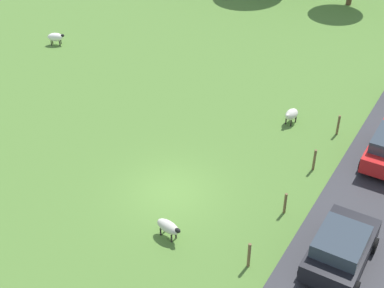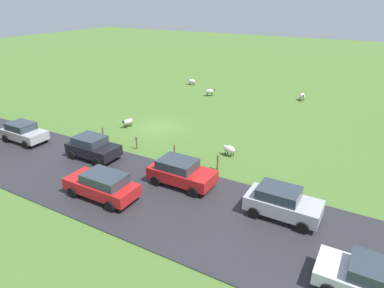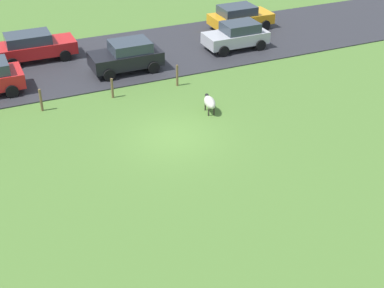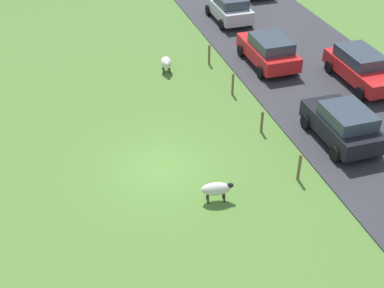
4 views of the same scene
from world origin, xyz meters
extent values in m
plane|color=#517A33|center=(0.00, 0.00, 0.00)|extent=(160.00, 160.00, 0.00)
ellipsoid|color=silver|center=(2.42, 8.03, 0.54)|extent=(0.68, 0.98, 0.55)
ellipsoid|color=silver|center=(2.36, 7.60, 0.66)|extent=(0.22, 0.28, 0.20)
cylinder|color=#2D2823|center=(2.54, 7.76, 0.17)|extent=(0.07, 0.07, 0.33)
cylinder|color=#2D2823|center=(2.24, 7.81, 0.17)|extent=(0.07, 0.07, 0.33)
cylinder|color=#2D2823|center=(2.61, 8.26, 0.17)|extent=(0.07, 0.07, 0.33)
cylinder|color=#2D2823|center=(2.31, 8.30, 0.17)|extent=(0.07, 0.07, 0.33)
ellipsoid|color=white|center=(-15.14, 9.25, 0.56)|extent=(1.19, 0.98, 0.56)
ellipsoid|color=black|center=(-14.70, 9.48, 0.68)|extent=(0.31, 0.28, 0.20)
cylinder|color=#2D2823|center=(-14.95, 9.52, 0.17)|extent=(0.07, 0.07, 0.35)
cylinder|color=#2D2823|center=(-14.81, 9.24, 0.17)|extent=(0.07, 0.07, 0.35)
cylinder|color=#2D2823|center=(-15.47, 9.25, 0.17)|extent=(0.07, 0.07, 0.35)
cylinder|color=#2D2823|center=(-15.32, 8.98, 0.17)|extent=(0.07, 0.07, 0.35)
ellipsoid|color=beige|center=(1.43, -2.44, 0.54)|extent=(1.15, 0.66, 0.48)
ellipsoid|color=black|center=(1.94, -2.53, 0.65)|extent=(0.29, 0.22, 0.20)
cylinder|color=#2D2823|center=(1.75, -2.37, 0.18)|extent=(0.07, 0.07, 0.36)
cylinder|color=#2D2823|center=(1.70, -2.62, 0.18)|extent=(0.07, 0.07, 0.36)
cylinder|color=#2D2823|center=(1.16, -2.26, 0.18)|extent=(0.07, 0.07, 0.36)
cylinder|color=#2D2823|center=(1.11, -2.52, 0.18)|extent=(0.07, 0.07, 0.36)
cylinder|color=brown|center=(4.87, -2.23, 0.58)|extent=(0.12, 0.12, 1.15)
cylinder|color=brown|center=(4.87, 1.26, 0.51)|extent=(0.12, 0.12, 1.02)
cylinder|color=brown|center=(4.87, 4.75, 0.56)|extent=(0.12, 0.12, 1.11)
cylinder|color=brown|center=(4.87, 8.24, 0.55)|extent=(0.12, 0.12, 1.10)
cylinder|color=black|center=(6.83, 8.53, 0.38)|extent=(0.22, 0.64, 0.64)
cylinder|color=black|center=(6.83, 5.83, 0.38)|extent=(0.22, 0.64, 0.64)
cube|color=black|center=(7.75, -0.39, 0.76)|extent=(1.92, 3.84, 0.75)
cube|color=#333D47|center=(7.75, -0.68, 1.41)|extent=(1.69, 2.11, 0.56)
cylinder|color=black|center=(6.79, 0.86, 0.38)|extent=(0.22, 0.64, 0.64)
cylinder|color=black|center=(8.72, 0.86, 0.38)|extent=(0.22, 0.64, 0.64)
cylinder|color=black|center=(6.79, -1.64, 0.38)|extent=(0.22, 0.64, 0.64)
camera|label=1|loc=(10.27, -15.52, 15.40)|focal=50.65mm
camera|label=2|loc=(23.72, 16.99, 11.00)|focal=31.77mm
camera|label=3|loc=(-18.88, 7.55, 11.77)|focal=50.31mm
camera|label=4|loc=(-3.83, -16.18, 12.74)|focal=49.33mm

